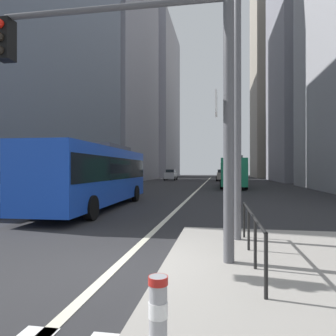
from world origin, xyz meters
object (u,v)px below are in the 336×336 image
car_receding_near (222,175)px  traffic_signal_gantry (145,74)px  city_bus_blue_oncoming (96,173)px  car_oncoming_mid (171,175)px  sedan_white_oncoming (4,192)px  city_bus_red_receding (233,171)px  bollard_left (158,315)px  street_lamp_post (237,49)px  car_receding_far (222,175)px

car_receding_near → traffic_signal_gantry: 47.36m
city_bus_blue_oncoming → car_oncoming_mid: (-2.38, 39.87, -0.85)m
traffic_signal_gantry → sedan_white_oncoming: bearing=142.0°
sedan_white_oncoming → city_bus_red_receding: size_ratio=0.39×
city_bus_blue_oncoming → sedan_white_oncoming: (-3.57, -2.33, -0.85)m
car_oncoming_mid → car_receding_near: (9.17, -1.53, 0.00)m
city_bus_red_receding → car_receding_near: city_bus_red_receding is taller
car_oncoming_mid → bollard_left: (8.14, -52.20, -0.36)m
street_lamp_post → bollard_left: size_ratio=9.40×
sedan_white_oncoming → traffic_signal_gantry: bearing=-38.0°
city_bus_blue_oncoming → street_lamp_post: 10.20m
traffic_signal_gantry → street_lamp_post: size_ratio=0.75×
city_bus_blue_oncoming → traffic_signal_gantry: bearing=-61.6°
city_bus_blue_oncoming → car_oncoming_mid: city_bus_blue_oncoming is taller
car_receding_near → street_lamp_post: street_lamp_post is taller
sedan_white_oncoming → car_oncoming_mid: (1.19, 42.21, -0.00)m
car_oncoming_mid → car_receding_far: (9.09, 2.95, -0.00)m
city_bus_blue_oncoming → car_oncoming_mid: size_ratio=2.77×
car_receding_far → sedan_white_oncoming: bearing=-102.8°
traffic_signal_gantry → bollard_left: size_ratio=7.05×
car_receding_far → city_bus_blue_oncoming: bearing=-98.9°
street_lamp_post → bollard_left: (-1.07, -5.57, -4.66)m
sedan_white_oncoming → street_lamp_post: bearing=-23.0°
city_bus_blue_oncoming → sedan_white_oncoming: bearing=-146.8°
car_oncoming_mid → street_lamp_post: street_lamp_post is taller
sedan_white_oncoming → car_receding_far: same height
city_bus_blue_oncoming → bollard_left: 13.65m
bollard_left → car_receding_far: bearing=89.0°
city_bus_blue_oncoming → car_receding_near: city_bus_blue_oncoming is taller
city_bus_blue_oncoming → city_bus_red_receding: 21.22m
city_bus_blue_oncoming → car_receding_near: bearing=80.0°
city_bus_red_receding → car_receding_far: city_bus_red_receding is taller
car_receding_near → traffic_signal_gantry: (-2.00, -47.22, 3.08)m
sedan_white_oncoming → bollard_left: (9.33, -9.99, -0.37)m
sedan_white_oncoming → car_receding_far: 46.31m
city_bus_blue_oncoming → car_receding_near: (6.79, 38.34, -0.85)m
car_oncoming_mid → street_lamp_post: (9.21, -46.62, 4.29)m
sedan_white_oncoming → car_receding_near: (10.36, 40.67, 0.00)m
city_bus_blue_oncoming → street_lamp_post: bearing=-44.7°
city_bus_blue_oncoming → city_bus_red_receding: bearing=68.5°
traffic_signal_gantry → city_bus_blue_oncoming: bearing=118.4°
traffic_signal_gantry → street_lamp_post: 3.19m
city_bus_red_receding → car_receding_far: (-1.06, 23.07, -0.85)m
car_receding_near → bollard_left: (-1.03, -50.66, -0.37)m
sedan_white_oncoming → car_receding_far: bearing=77.2°
street_lamp_post → car_receding_near: bearing=90.0°
car_receding_near → car_receding_far: 4.48m
car_oncoming_mid → car_receding_near: same height
car_receding_near → street_lamp_post: bearing=-90.0°
street_lamp_post → city_bus_blue_oncoming: bearing=135.3°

